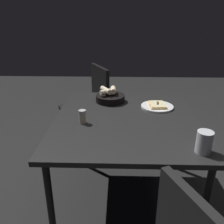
{
  "coord_description": "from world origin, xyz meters",
  "views": [
    {
      "loc": [
        -1.52,
        0.05,
        1.4
      ],
      "look_at": [
        0.0,
        0.1,
        0.77
      ],
      "focal_mm": 38.29,
      "sensor_mm": 36.0,
      "label": 1
    }
  ],
  "objects_px": {
    "dining_table": "(126,125)",
    "pepper_shaker": "(82,117)",
    "bread_basket": "(110,97)",
    "beer_glass": "(204,143)",
    "pizza_plate": "(157,106)",
    "chair_far": "(90,102)"
  },
  "relations": [
    {
      "from": "pizza_plate",
      "to": "pepper_shaker",
      "type": "bearing_deg",
      "value": 119.3
    },
    {
      "from": "bread_basket",
      "to": "beer_glass",
      "type": "xyz_separation_m",
      "value": [
        -0.76,
        -0.51,
        0.02
      ]
    },
    {
      "from": "pizza_plate",
      "to": "bread_basket",
      "type": "bearing_deg",
      "value": 71.1
    },
    {
      "from": "bread_basket",
      "to": "pepper_shaker",
      "type": "bearing_deg",
      "value": 158.81
    },
    {
      "from": "beer_glass",
      "to": "chair_far",
      "type": "distance_m",
      "value": 1.56
    },
    {
      "from": "dining_table",
      "to": "pepper_shaker",
      "type": "distance_m",
      "value": 0.32
    },
    {
      "from": "dining_table",
      "to": "pizza_plate",
      "type": "bearing_deg",
      "value": -50.88
    },
    {
      "from": "dining_table",
      "to": "beer_glass",
      "type": "relative_size",
      "value": 9.31
    },
    {
      "from": "dining_table",
      "to": "pizza_plate",
      "type": "distance_m",
      "value": 0.32
    },
    {
      "from": "bread_basket",
      "to": "beer_glass",
      "type": "relative_size",
      "value": 1.98
    },
    {
      "from": "dining_table",
      "to": "pizza_plate",
      "type": "relative_size",
      "value": 4.48
    },
    {
      "from": "dining_table",
      "to": "bread_basket",
      "type": "distance_m",
      "value": 0.36
    },
    {
      "from": "dining_table",
      "to": "chair_far",
      "type": "height_order",
      "value": "chair_far"
    },
    {
      "from": "pizza_plate",
      "to": "pepper_shaker",
      "type": "distance_m",
      "value": 0.61
    },
    {
      "from": "pepper_shaker",
      "to": "chair_far",
      "type": "bearing_deg",
      "value": 4.16
    },
    {
      "from": "dining_table",
      "to": "chair_far",
      "type": "relative_size",
      "value": 1.25
    },
    {
      "from": "bread_basket",
      "to": "pepper_shaker",
      "type": "relative_size",
      "value": 2.58
    },
    {
      "from": "pizza_plate",
      "to": "chair_far",
      "type": "distance_m",
      "value": 0.96
    },
    {
      "from": "bread_basket",
      "to": "chair_far",
      "type": "height_order",
      "value": "chair_far"
    },
    {
      "from": "bread_basket",
      "to": "chair_far",
      "type": "relative_size",
      "value": 0.27
    },
    {
      "from": "bread_basket",
      "to": "beer_glass",
      "type": "bearing_deg",
      "value": -145.9
    },
    {
      "from": "beer_glass",
      "to": "pizza_plate",
      "type": "bearing_deg",
      "value": 13.02
    }
  ]
}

